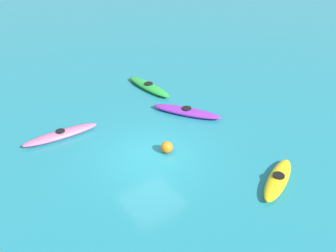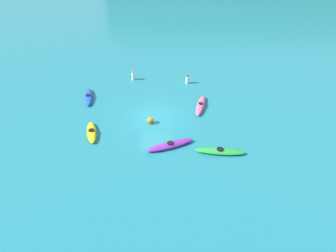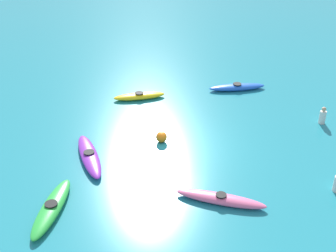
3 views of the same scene
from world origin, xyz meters
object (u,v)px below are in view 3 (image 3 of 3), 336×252
kayak_green (52,208)px  kayak_blue (237,87)px  kayak_pink (221,199)px  kayak_yellow (139,96)px  buoy_orange (161,137)px  kayak_purple (89,156)px  person_near_shore (323,116)px

kayak_green → kayak_blue: (-11.90, 5.73, 0.00)m
kayak_pink → kayak_yellow: size_ratio=1.22×
kayak_green → buoy_orange: bearing=153.0°
kayak_green → kayak_yellow: (-9.60, 0.65, 0.00)m
kayak_purple → person_near_shore: bearing=118.3°
person_near_shore → kayak_blue: bearing=-124.4°
kayak_purple → kayak_pink: (1.69, 5.84, -0.00)m
kayak_green → kayak_purple: same height
kayak_green → kayak_yellow: bearing=176.1°
kayak_pink → buoy_orange: bearing=-139.9°
kayak_blue → kayak_pink: bearing=1.2°
buoy_orange → person_near_shore: bearing=114.8°
kayak_blue → buoy_orange: 7.00m
kayak_green → kayak_pink: same height
kayak_green → buoy_orange: size_ratio=6.86×
kayak_green → kayak_pink: 6.22m
kayak_yellow → buoy_orange: (4.07, 2.17, 0.09)m
kayak_purple → buoy_orange: (-2.03, 2.71, 0.09)m
kayak_green → kayak_yellow: size_ratio=1.23×
kayak_purple → person_near_shore: (-5.39, 10.00, 0.22)m
buoy_orange → person_near_shore: (-3.37, 7.30, 0.13)m
kayak_green → kayak_pink: bearing=107.0°
kayak_yellow → buoy_orange: buoy_orange is taller
kayak_pink → person_near_shore: (-7.09, 4.16, 0.22)m
kayak_green → kayak_blue: size_ratio=1.07×
kayak_green → kayak_purple: bearing=178.2°
kayak_blue → buoy_orange: bearing=-24.6°
kayak_yellow → person_near_shore: bearing=85.7°
kayak_pink → kayak_yellow: (-7.79, -5.30, 0.00)m
kayak_pink → person_near_shore: person_near_shore is taller
kayak_green → person_near_shore: bearing=131.4°
kayak_blue → kayak_yellow: size_ratio=1.15×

